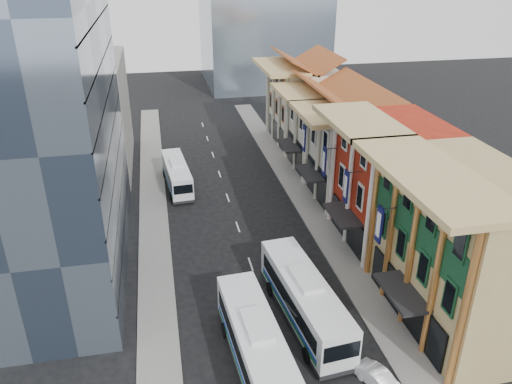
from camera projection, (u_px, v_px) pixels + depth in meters
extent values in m
cube|color=slate|center=(317.00, 218.00, 53.02)|extent=(3.00, 90.00, 0.15)
cube|color=slate|center=(154.00, 235.00, 49.97)|extent=(3.00, 90.00, 0.15)
cube|color=tan|center=(464.00, 249.00, 36.43)|extent=(8.00, 14.00, 12.00)
cube|color=#9E2311|center=(392.00, 183.00, 47.04)|extent=(8.00, 10.00, 12.00)
cube|color=beige|center=(353.00, 156.00, 55.87)|extent=(8.00, 9.00, 10.00)
cube|color=beige|center=(327.00, 131.00, 63.83)|extent=(8.00, 9.00, 10.00)
cube|color=beige|center=(304.00, 105.00, 72.90)|extent=(8.00, 12.00, 11.00)
cube|color=#404F65|center=(29.00, 101.00, 39.36)|extent=(12.00, 26.00, 30.00)
cube|color=gray|center=(87.00, 115.00, 63.32)|extent=(10.00, 18.00, 14.00)
imported|color=white|center=(380.00, 380.00, 32.22)|extent=(2.69, 3.85, 1.21)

